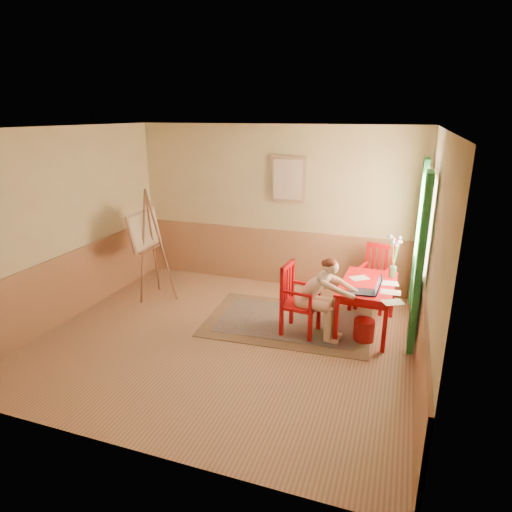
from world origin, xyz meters
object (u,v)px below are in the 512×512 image
at_px(chair_left, 297,299).
at_px(laptop, 368,290).
at_px(figure, 319,294).
at_px(chair_back, 375,277).
at_px(easel, 147,234).
at_px(table, 368,289).

xyz_separation_m(chair_left, laptop, (0.93, 0.02, 0.26)).
xyz_separation_m(chair_left, figure, (0.30, -0.04, 0.14)).
relative_size(chair_back, laptop, 2.36).
bearing_deg(easel, chair_back, 12.29).
bearing_deg(laptop, chair_left, -178.48).
relative_size(table, laptop, 2.86).
height_order(table, chair_back, chair_back).
xyz_separation_m(figure, laptop, (0.63, 0.07, 0.12)).
distance_m(figure, easel, 3.03).
xyz_separation_m(table, figure, (-0.60, -0.44, 0.02)).
relative_size(chair_back, figure, 0.86).
bearing_deg(laptop, figure, -174.00).
relative_size(chair_left, figure, 0.87).
bearing_deg(chair_left, table, 24.06).
bearing_deg(laptop, table, 93.87).
height_order(chair_left, easel, easel).
distance_m(figure, laptop, 0.64).
bearing_deg(chair_back, chair_left, -127.36).
bearing_deg(figure, easel, 170.39).
height_order(chair_back, laptop, chair_back).
bearing_deg(chair_left, laptop, 1.52).
bearing_deg(laptop, easel, 173.09).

